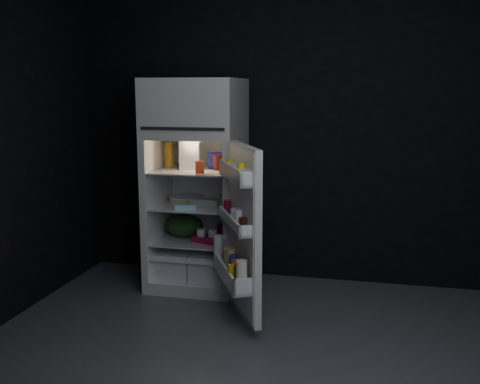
% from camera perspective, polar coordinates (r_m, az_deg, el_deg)
% --- Properties ---
extents(floor, '(4.00, 3.40, 0.00)m').
position_cam_1_polar(floor, '(3.67, 2.93, -17.11)').
color(floor, '#525257').
rests_on(floor, ground).
extents(wall_back, '(4.00, 0.00, 2.70)m').
position_cam_1_polar(wall_back, '(4.95, 6.57, 6.38)').
color(wall_back, black).
rests_on(wall_back, ground).
extents(wall_front, '(4.00, 0.00, 2.70)m').
position_cam_1_polar(wall_front, '(1.64, -7.15, -1.85)').
color(wall_front, black).
rests_on(wall_front, ground).
extents(refrigerator, '(0.76, 0.71, 1.78)m').
position_cam_1_polar(refrigerator, '(4.80, -4.37, 1.55)').
color(refrigerator, silver).
rests_on(refrigerator, ground).
extents(fridge_door, '(0.49, 0.73, 1.22)m').
position_cam_1_polar(fridge_door, '(4.04, 0.04, -4.08)').
color(fridge_door, silver).
rests_on(fridge_door, ground).
extents(milk_jug, '(0.20, 0.20, 0.24)m').
position_cam_1_polar(milk_jug, '(4.75, -5.18, 3.76)').
color(milk_jug, white).
rests_on(milk_jug, refrigerator).
extents(mayo_jar, '(0.15, 0.15, 0.14)m').
position_cam_1_polar(mayo_jar, '(4.78, -2.55, 3.24)').
color(mayo_jar, '#1D1E9D').
rests_on(mayo_jar, refrigerator).
extents(jam_jar, '(0.11, 0.11, 0.13)m').
position_cam_1_polar(jam_jar, '(4.69, -2.18, 3.04)').
color(jam_jar, black).
rests_on(jam_jar, refrigerator).
extents(amber_bottle, '(0.10, 0.10, 0.22)m').
position_cam_1_polar(amber_bottle, '(4.89, -7.25, 3.80)').
color(amber_bottle, '#B0721C').
rests_on(amber_bottle, refrigerator).
extents(small_carton, '(0.08, 0.07, 0.10)m').
position_cam_1_polar(small_carton, '(4.51, -4.12, 2.52)').
color(small_carton, red).
rests_on(small_carton, refrigerator).
extents(egg_carton, '(0.27, 0.13, 0.07)m').
position_cam_1_polar(egg_carton, '(4.67, -3.63, -1.12)').
color(egg_carton, gray).
rests_on(egg_carton, refrigerator).
extents(pie, '(0.34, 0.34, 0.04)m').
position_cam_1_polar(pie, '(4.91, -5.46, -0.74)').
color(pie, tan).
rests_on(pie, refrigerator).
extents(flat_package, '(0.19, 0.14, 0.04)m').
position_cam_1_polar(flat_package, '(4.61, -5.59, -1.48)').
color(flat_package, '#98D8EA').
rests_on(flat_package, refrigerator).
extents(wrapped_pkg, '(0.15, 0.14, 0.05)m').
position_cam_1_polar(wrapped_pkg, '(4.91, -1.16, -0.65)').
color(wrapped_pkg, beige).
rests_on(wrapped_pkg, refrigerator).
extents(produce_bag, '(0.40, 0.37, 0.20)m').
position_cam_1_polar(produce_bag, '(4.91, -5.63, -3.42)').
color(produce_bag, '#193815').
rests_on(produce_bag, refrigerator).
extents(yogurt_tray, '(0.28, 0.21, 0.05)m').
position_cam_1_polar(yogurt_tray, '(4.73, -3.27, -4.82)').
color(yogurt_tray, maroon).
rests_on(yogurt_tray, refrigerator).
extents(small_can_red, '(0.07, 0.07, 0.09)m').
position_cam_1_polar(small_can_red, '(4.99, -1.93, -3.78)').
color(small_can_red, maroon).
rests_on(small_can_red, refrigerator).
extents(small_can_silver, '(0.08, 0.08, 0.09)m').
position_cam_1_polar(small_can_silver, '(4.94, -1.40, -3.92)').
color(small_can_silver, silver).
rests_on(small_can_silver, refrigerator).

